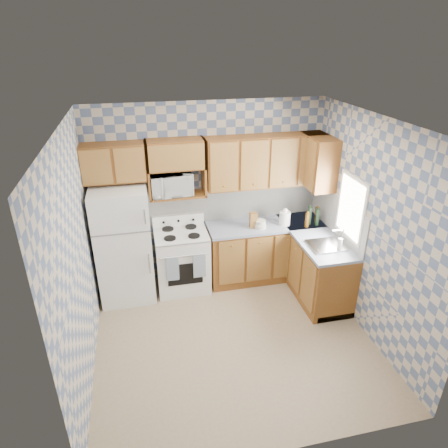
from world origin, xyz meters
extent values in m
plane|color=#8E7257|center=(0.00, 0.00, 0.00)|extent=(3.40, 3.40, 0.00)
cube|color=slate|center=(0.00, 1.60, 1.35)|extent=(3.40, 0.02, 2.70)
cube|color=slate|center=(1.70, 0.00, 1.35)|extent=(0.02, 3.20, 2.70)
cube|color=white|center=(0.40, 1.59, 1.20)|extent=(2.60, 0.02, 0.56)
cube|color=white|center=(1.69, 0.80, 1.20)|extent=(0.02, 1.60, 0.56)
cube|color=white|center=(-1.27, 1.25, 0.84)|extent=(0.75, 0.70, 1.68)
cube|color=white|center=(-0.47, 1.28, 0.45)|extent=(0.76, 0.65, 0.90)
cube|color=silver|center=(-0.47, 1.28, 0.91)|extent=(0.76, 0.65, 0.02)
cube|color=white|center=(-0.47, 1.55, 1.00)|extent=(0.76, 0.08, 0.17)
cube|color=navy|center=(-0.64, 0.93, 0.54)|extent=(0.18, 0.02, 0.37)
cube|color=navy|center=(-0.27, 0.93, 0.54)|extent=(0.18, 0.02, 0.37)
cube|color=brown|center=(0.82, 1.30, 0.44)|extent=(1.75, 0.60, 0.88)
cube|color=brown|center=(1.40, 0.80, 0.44)|extent=(0.60, 1.60, 0.88)
cube|color=gray|center=(0.82, 1.30, 0.90)|extent=(1.77, 0.63, 0.04)
cube|color=gray|center=(1.40, 0.80, 0.90)|extent=(0.63, 1.60, 0.04)
cube|color=brown|center=(0.82, 1.44, 1.85)|extent=(1.75, 0.33, 0.74)
cube|color=brown|center=(-1.29, 1.44, 1.97)|extent=(0.82, 0.33, 0.50)
cube|color=brown|center=(1.53, 1.25, 1.85)|extent=(0.33, 0.70, 0.74)
cube|color=brown|center=(-0.47, 1.44, 1.44)|extent=(0.80, 0.33, 0.03)
imported|color=white|center=(-0.56, 1.45, 1.61)|extent=(0.61, 0.45, 0.32)
cube|color=#B7B7BC|center=(1.40, 0.45, 0.93)|extent=(0.48, 0.40, 0.03)
cube|color=silver|center=(1.69, 0.45, 1.45)|extent=(0.02, 0.66, 0.86)
cylinder|color=black|center=(1.44, 1.14, 1.06)|extent=(0.06, 0.06, 0.28)
cylinder|color=black|center=(1.54, 1.08, 1.05)|extent=(0.06, 0.06, 0.26)
cylinder|color=#50300C|center=(1.58, 1.18, 1.04)|extent=(0.06, 0.06, 0.24)
cylinder|color=#50300C|center=(1.37, 1.06, 1.03)|extent=(0.06, 0.06, 0.22)
cube|color=brown|center=(0.60, 1.22, 1.04)|extent=(0.11, 0.11, 0.23)
cylinder|color=white|center=(1.08, 1.20, 1.02)|extent=(0.16, 0.16, 0.21)
cylinder|color=beige|center=(1.51, 0.31, 1.01)|extent=(0.06, 0.06, 0.17)
camera|label=1|loc=(-0.99, -3.84, 3.53)|focal=32.00mm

